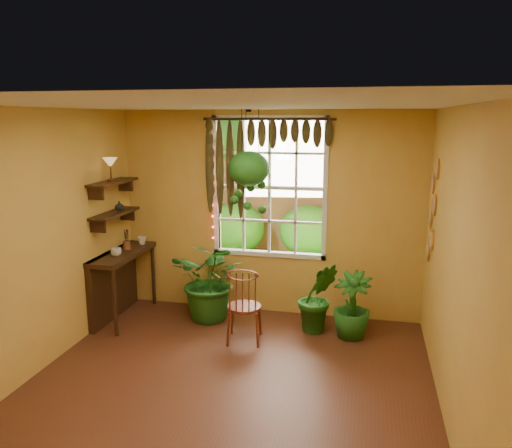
# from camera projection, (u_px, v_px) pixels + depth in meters

# --- Properties ---
(floor) EXTENTS (4.50, 4.50, 0.00)m
(floor) POSITION_uv_depth(u_px,v_px,m) (221.00, 398.00, 4.71)
(floor) COLOR #4F2616
(floor) RESTS_ON ground
(ceiling) EXTENTS (4.50, 4.50, 0.00)m
(ceiling) POSITION_uv_depth(u_px,v_px,m) (217.00, 105.00, 4.15)
(ceiling) COLOR white
(ceiling) RESTS_ON wall_back
(wall_back) EXTENTS (4.00, 0.00, 4.00)m
(wall_back) POSITION_uv_depth(u_px,v_px,m) (269.00, 214.00, 6.58)
(wall_back) COLOR gold
(wall_back) RESTS_ON floor
(wall_left) EXTENTS (0.00, 4.50, 4.50)m
(wall_left) POSITION_uv_depth(u_px,v_px,m) (23.00, 248.00, 4.86)
(wall_left) COLOR gold
(wall_left) RESTS_ON floor
(wall_right) EXTENTS (0.00, 4.50, 4.50)m
(wall_right) POSITION_uv_depth(u_px,v_px,m) (458.00, 276.00, 4.00)
(wall_right) COLOR gold
(wall_right) RESTS_ON floor
(window) EXTENTS (1.52, 0.10, 1.86)m
(window) POSITION_uv_depth(u_px,v_px,m) (270.00, 187.00, 6.53)
(window) COLOR white
(window) RESTS_ON wall_back
(valance_vine) EXTENTS (1.70, 0.12, 1.10)m
(valance_vine) POSITION_uv_depth(u_px,v_px,m) (261.00, 143.00, 6.32)
(valance_vine) COLOR #331B0E
(valance_vine) RESTS_ON window
(string_lights) EXTENTS (0.03, 0.03, 1.54)m
(string_lights) POSITION_uv_depth(u_px,v_px,m) (212.00, 183.00, 6.60)
(string_lights) COLOR #FF2633
(string_lights) RESTS_ON window
(wall_plates) EXTENTS (0.04, 0.32, 1.10)m
(wall_plates) POSITION_uv_depth(u_px,v_px,m) (432.00, 212.00, 5.67)
(wall_plates) COLOR #FFF3D0
(wall_plates) RESTS_ON wall_right
(counter_ledge) EXTENTS (0.40, 1.20, 0.90)m
(counter_ledge) POSITION_uv_depth(u_px,v_px,m) (116.00, 277.00, 6.54)
(counter_ledge) COLOR #331B0E
(counter_ledge) RESTS_ON floor
(shelf_lower) EXTENTS (0.25, 0.90, 0.04)m
(shelf_lower) POSITION_uv_depth(u_px,v_px,m) (115.00, 214.00, 6.35)
(shelf_lower) COLOR #331B0E
(shelf_lower) RESTS_ON wall_left
(shelf_upper) EXTENTS (0.25, 0.90, 0.04)m
(shelf_upper) POSITION_uv_depth(u_px,v_px,m) (113.00, 182.00, 6.27)
(shelf_upper) COLOR #331B0E
(shelf_upper) RESTS_ON wall_left
(backyard) EXTENTS (14.00, 10.00, 12.00)m
(backyard) POSITION_uv_depth(u_px,v_px,m) (321.00, 179.00, 10.95)
(backyard) COLOR #255017
(backyard) RESTS_ON ground
(windsor_chair) EXTENTS (0.45, 0.47, 1.07)m
(windsor_chair) POSITION_uv_depth(u_px,v_px,m) (244.00, 317.00, 5.85)
(windsor_chair) COLOR brown
(windsor_chair) RESTS_ON floor
(potted_plant_left) EXTENTS (1.08, 0.97, 1.07)m
(potted_plant_left) POSITION_uv_depth(u_px,v_px,m) (212.00, 280.00, 6.46)
(potted_plant_left) COLOR #134913
(potted_plant_left) RESTS_ON floor
(potted_plant_mid) EXTENTS (0.58, 0.52, 0.88)m
(potted_plant_mid) POSITION_uv_depth(u_px,v_px,m) (318.00, 297.00, 6.11)
(potted_plant_mid) COLOR #134913
(potted_plant_mid) RESTS_ON floor
(potted_plant_right) EXTENTS (0.55, 0.55, 0.81)m
(potted_plant_right) POSITION_uv_depth(u_px,v_px,m) (352.00, 305.00, 5.95)
(potted_plant_right) COLOR #134913
(potted_plant_right) RESTS_ON floor
(hanging_basket) EXTENTS (0.51, 0.51, 1.29)m
(hanging_basket) POSITION_uv_depth(u_px,v_px,m) (249.00, 172.00, 6.19)
(hanging_basket) COLOR black
(hanging_basket) RESTS_ON ceiling
(cup_a) EXTENTS (0.15, 0.15, 0.10)m
(cup_a) POSITION_uv_depth(u_px,v_px,m) (116.00, 252.00, 6.23)
(cup_a) COLOR silver
(cup_a) RESTS_ON counter_ledge
(cup_b) EXTENTS (0.12, 0.12, 0.10)m
(cup_b) POSITION_uv_depth(u_px,v_px,m) (142.00, 241.00, 6.80)
(cup_b) COLOR beige
(cup_b) RESTS_ON counter_ledge
(brush_jar) EXTENTS (0.09, 0.09, 0.34)m
(brush_jar) POSITION_uv_depth(u_px,v_px,m) (127.00, 239.00, 6.53)
(brush_jar) COLOR brown
(brush_jar) RESTS_ON counter_ledge
(shelf_vase) EXTENTS (0.16, 0.16, 0.12)m
(shelf_vase) POSITION_uv_depth(u_px,v_px,m) (119.00, 206.00, 6.45)
(shelf_vase) COLOR #B2AD99
(shelf_vase) RESTS_ON shelf_lower
(tiffany_lamp) EXTENTS (0.18, 0.18, 0.30)m
(tiffany_lamp) POSITION_uv_depth(u_px,v_px,m) (110.00, 164.00, 6.15)
(tiffany_lamp) COLOR brown
(tiffany_lamp) RESTS_ON shelf_upper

